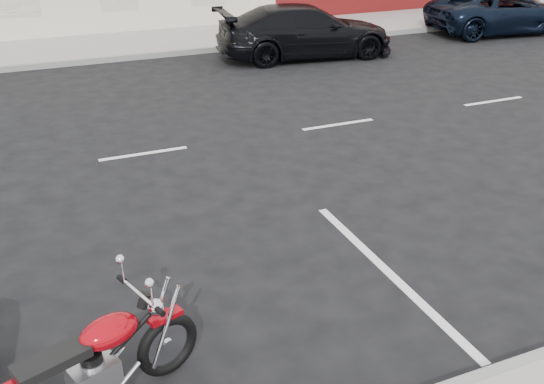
# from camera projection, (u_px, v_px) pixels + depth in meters

# --- Properties ---
(ground) EXTENTS (120.00, 120.00, 0.00)m
(ground) POSITION_uv_depth(u_px,v_px,m) (247.00, 138.00, 11.68)
(ground) COLOR black
(ground) RESTS_ON ground
(fire_hydrant) EXTENTS (0.20, 0.20, 0.72)m
(fire_hydrant) POSITION_uv_depth(u_px,v_px,m) (466.00, 4.00, 22.64)
(fire_hydrant) COLOR beige
(fire_hydrant) RESTS_ON sidewalk_far
(motorcycle) EXTENTS (2.02, 0.94, 1.05)m
(motorcycle) POSITION_uv_depth(u_px,v_px,m) (169.00, 332.00, 5.79)
(motorcycle) COLOR black
(motorcycle) RESTS_ON ground
(suv_far) EXTENTS (5.30, 2.91, 1.41)m
(suv_far) POSITION_uv_depth(u_px,v_px,m) (503.00, 11.00, 20.24)
(suv_far) COLOR black
(suv_far) RESTS_ON ground
(car_far) EXTENTS (5.23, 2.56, 1.47)m
(car_far) POSITION_uv_depth(u_px,v_px,m) (305.00, 31.00, 17.19)
(car_far) COLOR black
(car_far) RESTS_ON ground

